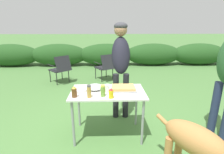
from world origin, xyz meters
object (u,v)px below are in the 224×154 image
object	(u,v)px
plate_stack	(80,90)
standing_person_in_olive_jacket	(121,58)
relish_jar	(103,91)
camp_chair_green_behind_table	(61,68)
mustard_bottle	(111,93)
camp_chair_near_hedge	(106,66)
spice_jar	(89,91)
mixing_bowl	(95,87)
beer_bottle	(74,92)
food_tray	(123,88)
folding_table	(108,96)
dog	(201,145)
paper_cup_stack	(107,89)

from	to	relation	value
plate_stack	standing_person_in_olive_jacket	bearing A→B (deg)	46.06
relish_jar	camp_chair_green_behind_table	size ratio (longest dim) A/B	0.20
mustard_bottle	camp_chair_near_hedge	xyz separation A→B (m)	(-0.08, 3.08, -0.34)
camp_chair_near_hedge	spice_jar	bearing A→B (deg)	-125.08
mixing_bowl	mustard_bottle	distance (m)	0.41
spice_jar	mustard_bottle	bearing A→B (deg)	-5.18
beer_bottle	spice_jar	distance (m)	0.21
camp_chair_green_behind_table	camp_chair_near_hedge	world-z (taller)	same
mustard_bottle	food_tray	bearing A→B (deg)	57.29
folding_table	mixing_bowl	world-z (taller)	mixing_bowl
dog	food_tray	bearing A→B (deg)	-90.00
plate_stack	spice_jar	xyz separation A→B (m)	(0.15, -0.22, 0.07)
relish_jar	standing_person_in_olive_jacket	xyz separation A→B (m)	(0.31, 0.86, 0.30)
mustard_bottle	camp_chair_green_behind_table	world-z (taller)	mustard_bottle
mixing_bowl	dog	bearing A→B (deg)	-43.87
plate_stack	standing_person_in_olive_jacket	distance (m)	1.01
mixing_bowl	camp_chair_green_behind_table	size ratio (longest dim) A/B	0.30
food_tray	dog	bearing A→B (deg)	-56.97
paper_cup_stack	standing_person_in_olive_jacket	world-z (taller)	standing_person_in_olive_jacket
plate_stack	camp_chair_near_hedge	xyz separation A→B (m)	(0.37, 2.83, -0.29)
beer_bottle	plate_stack	bearing A→B (deg)	76.31
relish_jar	beer_bottle	distance (m)	0.39
paper_cup_stack	camp_chair_near_hedge	world-z (taller)	paper_cup_stack
food_tray	spice_jar	xyz separation A→B (m)	(-0.49, -0.28, 0.06)
relish_jar	folding_table	bearing A→B (deg)	69.49
paper_cup_stack	beer_bottle	bearing A→B (deg)	-160.52
food_tray	mixing_bowl	bearing A→B (deg)	176.97
food_tray	camp_chair_green_behind_table	distance (m)	3.04
folding_table	mixing_bowl	bearing A→B (deg)	158.55
camp_chair_green_behind_table	food_tray	bearing A→B (deg)	-101.44
plate_stack	mixing_bowl	bearing A→B (deg)	19.42
dog	camp_chair_green_behind_table	world-z (taller)	camp_chair_green_behind_table
beer_bottle	camp_chair_near_hedge	xyz separation A→B (m)	(0.42, 3.04, -0.35)
camp_chair_green_behind_table	relish_jar	bearing A→B (deg)	-108.62
mixing_bowl	camp_chair_green_behind_table	xyz separation A→B (m)	(-1.17, 2.54, -0.31)
mixing_bowl	standing_person_in_olive_jacket	xyz separation A→B (m)	(0.44, 0.60, 0.34)
plate_stack	mixing_bowl	world-z (taller)	mixing_bowl
dog	camp_chair_green_behind_table	size ratio (longest dim) A/B	1.17
paper_cup_stack	camp_chair_near_hedge	distance (m)	2.90
paper_cup_stack	camp_chair_green_behind_table	bearing A→B (deg)	117.00
standing_person_in_olive_jacket	camp_chair_near_hedge	world-z (taller)	standing_person_in_olive_jacket
paper_cup_stack	dog	xyz separation A→B (m)	(0.93, -0.95, -0.26)
relish_jar	camp_chair_near_hedge	world-z (taller)	relish_jar
dog	paper_cup_stack	bearing A→B (deg)	-78.66
food_tray	dog	size ratio (longest dim) A/B	0.40
mustard_bottle	mixing_bowl	bearing A→B (deg)	126.04
folding_table	mustard_bottle	xyz separation A→B (m)	(0.04, -0.25, 0.14)
beer_bottle	food_tray	bearing A→B (deg)	20.12
dog	folding_table	bearing A→B (deg)	-80.28
food_tray	mustard_bottle	size ratio (longest dim) A/B	2.73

